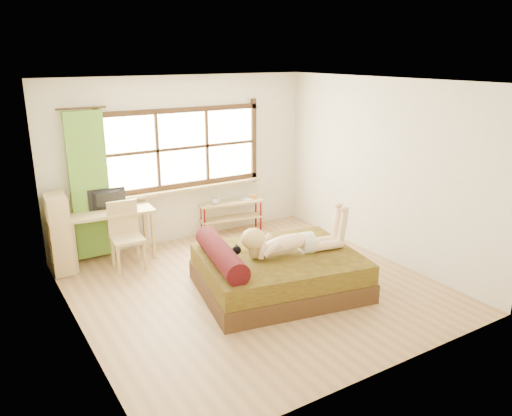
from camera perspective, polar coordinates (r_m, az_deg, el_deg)
floor at (r=6.81m, az=-0.17°, el=-9.05°), size 4.50×4.50×0.00m
ceiling at (r=6.12m, az=-0.19°, el=14.27°), size 4.50×4.50×0.00m
wall_back at (r=8.28m, az=-8.37°, el=5.44°), size 4.50×0.00×4.50m
wall_front at (r=4.66m, az=14.47°, el=-4.30°), size 4.50×0.00×4.50m
wall_left at (r=5.55m, az=-20.41°, el=-1.36°), size 0.00×4.50×4.50m
wall_right at (r=7.71m, az=14.27°, el=4.22°), size 0.00×4.50×4.50m
window at (r=8.22m, az=-8.33°, el=6.49°), size 2.80×0.16×1.46m
curtain at (r=7.75m, az=-18.50°, el=2.39°), size 0.55×0.10×2.20m
bed at (r=6.62m, az=2.25°, el=-7.22°), size 2.31×1.98×0.78m
woman at (r=6.48m, az=4.07°, el=-2.67°), size 1.48×0.67×0.61m
kitten at (r=6.23m, az=-3.32°, el=-5.28°), size 0.32×0.18×0.24m
desk at (r=7.76m, az=-16.32°, el=-1.02°), size 1.29×0.66×0.78m
monitor at (r=7.73m, az=-16.58°, el=0.92°), size 0.55×0.11×0.32m
chair at (r=7.50m, az=-14.70°, el=-2.60°), size 0.47×0.47×0.98m
pipe_shelf at (r=8.70m, az=-2.80°, el=-0.20°), size 1.16×0.45×0.64m
cup at (r=8.50m, az=-4.66°, el=0.79°), size 0.16×0.16×0.11m
book at (r=8.74m, az=-1.74°, el=0.99°), size 0.21×0.26×0.02m
bookshelf at (r=7.59m, az=-21.53°, el=-2.76°), size 0.32×0.51×1.14m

